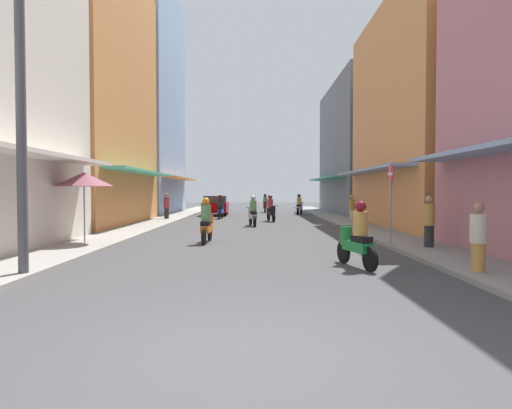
{
  "coord_description": "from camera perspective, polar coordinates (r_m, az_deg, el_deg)",
  "views": [
    {
      "loc": [
        0.19,
        -4.73,
        1.8
      ],
      "look_at": [
        0.2,
        17.29,
        1.12
      ],
      "focal_mm": 30.61,
      "sensor_mm": 36.0,
      "label": 1
    }
  ],
  "objects": [
    {
      "name": "building_right_far",
      "position": [
        36.16,
        14.58,
        7.0
      ],
      "size": [
        7.05,
        13.36,
        10.27
      ],
      "color": "slate",
      "rests_on": "ground"
    },
    {
      "name": "street_sign_no_entry",
      "position": [
        14.59,
        17.14,
        1.36
      ],
      "size": [
        0.07,
        0.6,
        2.65
      ],
      "color": "gray",
      "rests_on": "ground"
    },
    {
      "name": "motorbike_white",
      "position": [
        33.18,
        5.67,
        -0.13
      ],
      "size": [
        0.72,
        1.75,
        1.58
      ],
      "color": "black",
      "rests_on": "ground"
    },
    {
      "name": "building_left_far",
      "position": [
        36.47,
        -15.44,
        13.08
      ],
      "size": [
        7.05,
        10.76,
        17.99
      ],
      "color": "#8CA5CC",
      "rests_on": "ground"
    },
    {
      "name": "motorbike_orange",
      "position": [
        15.21,
        -6.48,
        -2.38
      ],
      "size": [
        0.55,
        1.81,
        1.58
      ],
      "color": "black",
      "rests_on": "ground"
    },
    {
      "name": "building_left_mid",
      "position": [
        25.27,
        -22.6,
        13.35
      ],
      "size": [
        7.05,
        10.83,
        13.87
      ],
      "color": "#D88C4C",
      "rests_on": "ground"
    },
    {
      "name": "pedestrian_crossing",
      "position": [
        26.47,
        12.41,
        -0.17
      ],
      "size": [
        0.44,
        0.44,
        1.63
      ],
      "color": "beige",
      "rests_on": "ground"
    },
    {
      "name": "motorbike_silver",
      "position": [
        22.37,
        -0.48,
        -1.04
      ],
      "size": [
        0.6,
        1.8,
        1.58
      ],
      "color": "black",
      "rests_on": "ground"
    },
    {
      "name": "ground_plane",
      "position": [
        22.03,
        -0.53,
        -2.91
      ],
      "size": [
        93.39,
        93.39,
        0.0
      ],
      "primitive_type": "plane",
      "color": "#424244"
    },
    {
      "name": "pedestrian_midway",
      "position": [
        27.11,
        -11.64,
        -0.3
      ],
      "size": [
        0.34,
        0.34,
        1.67
      ],
      "color": "#262628",
      "rests_on": "ground"
    },
    {
      "name": "motorbike_black",
      "position": [
        25.8,
        1.92,
        -0.66
      ],
      "size": [
        0.63,
        1.79,
        1.58
      ],
      "color": "black",
      "rests_on": "ground"
    },
    {
      "name": "motorbike_green",
      "position": [
        10.56,
        12.99,
        -4.24
      ],
      "size": [
        0.7,
        1.76,
        1.58
      ],
      "color": "black",
      "rests_on": "ground"
    },
    {
      "name": "pedestrian_foreground",
      "position": [
        14.09,
        21.65,
        -2.29
      ],
      "size": [
        0.34,
        0.34,
        1.67
      ],
      "color": "#262628",
      "rests_on": "ground"
    },
    {
      "name": "parked_car",
      "position": [
        32.47,
        -5.3,
        -0.11
      ],
      "size": [
        1.83,
        4.13,
        1.45
      ],
      "color": "#8C0000",
      "rests_on": "ground"
    },
    {
      "name": "vendor_umbrella",
      "position": [
        15.22,
        -21.6,
        3.07
      ],
      "size": [
        1.85,
        1.85,
        2.41
      ],
      "color": "#99999E",
      "rests_on": "ground"
    },
    {
      "name": "building_right_mid",
      "position": [
        23.62,
        22.91,
        10.48
      ],
      "size": [
        7.05,
        11.7,
        10.88
      ],
      "color": "#D88C4C",
      "rests_on": "ground"
    },
    {
      "name": "motorbike_maroon",
      "position": [
        36.32,
        1.17,
        0.05
      ],
      "size": [
        0.55,
        1.81,
        1.58
      ],
      "color": "black",
      "rests_on": "ground"
    },
    {
      "name": "motorbike_blue",
      "position": [
        28.38,
        -4.67,
        -0.45
      ],
      "size": [
        0.55,
        1.81,
        1.58
      ],
      "color": "black",
      "rests_on": "ground"
    },
    {
      "name": "sidewalk_left",
      "position": [
        22.7,
        -14.04,
        -2.68
      ],
      "size": [
        1.9,
        50.45,
        0.12
      ],
      "primitive_type": "cube",
      "color": "#9E9991",
      "rests_on": "ground"
    },
    {
      "name": "sidewalk_right",
      "position": [
        22.61,
        13.04,
        -2.69
      ],
      "size": [
        1.9,
        50.45,
        0.12
      ],
      "primitive_type": "cube",
      "color": "gray",
      "rests_on": "ground"
    },
    {
      "name": "utility_pole",
      "position": [
        10.27,
        -28.41,
        11.36
      ],
      "size": [
        0.2,
        1.2,
        6.95
      ],
      "color": "#4C4C4F",
      "rests_on": "ground"
    },
    {
      "name": "pedestrian_far",
      "position": [
        10.26,
        27.02,
        -4.15
      ],
      "size": [
        0.34,
        0.34,
        1.57
      ],
      "color": "#BF8C3F",
      "rests_on": "ground"
    }
  ]
}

